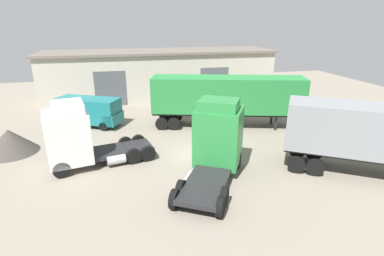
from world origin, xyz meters
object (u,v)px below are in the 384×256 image
at_px(tractor_unit_white, 76,137).
at_px(traffic_cone, 137,136).
at_px(tractor_unit_green, 217,140).
at_px(container_trailer_blue, 380,133).
at_px(gravel_pile, 10,141).
at_px(delivery_van_teal, 90,111).
at_px(container_trailer_green, 227,96).

bearing_deg(tractor_unit_white, traffic_cone, -147.59).
bearing_deg(tractor_unit_white, tractor_unit_green, 149.06).
xyz_separation_m(container_trailer_blue, gravel_pile, (-21.19, 8.21, -1.77)).
relative_size(container_trailer_blue, gravel_pile, 2.79).
bearing_deg(delivery_van_teal, container_trailer_blue, -10.80).
bearing_deg(container_trailer_green, container_trailer_blue, -46.30).
relative_size(delivery_van_teal, gravel_pile, 1.62).
xyz_separation_m(tractor_unit_white, traffic_cone, (3.68, 3.62, -1.65)).
distance_m(container_trailer_green, gravel_pile, 16.04).
height_order(tractor_unit_white, gravel_pile, tractor_unit_white).
xyz_separation_m(tractor_unit_white, gravel_pile, (-4.73, 3.18, -1.09)).
distance_m(delivery_van_teal, traffic_cone, 5.51).
relative_size(tractor_unit_white, traffic_cone, 11.85).
bearing_deg(container_trailer_blue, traffic_cone, 178.71).
distance_m(tractor_unit_white, container_trailer_blue, 17.22).
distance_m(container_trailer_blue, tractor_unit_green, 8.93).
distance_m(container_trailer_green, delivery_van_teal, 11.41).
relative_size(delivery_van_teal, tractor_unit_green, 0.85).
height_order(container_trailer_blue, gravel_pile, container_trailer_blue).
xyz_separation_m(tractor_unit_green, gravel_pile, (-12.59, 5.85, -1.24)).
bearing_deg(container_trailer_green, tractor_unit_green, -97.40).
relative_size(delivery_van_teal, container_trailer_blue, 0.58).
relative_size(container_trailer_green, gravel_pile, 3.58).
xyz_separation_m(delivery_van_teal, traffic_cone, (3.58, -4.06, -1.05)).
distance_m(tractor_unit_green, gravel_pile, 13.94).
bearing_deg(container_trailer_green, tractor_unit_white, -140.29).
relative_size(tractor_unit_white, gravel_pile, 1.88).
bearing_deg(delivery_van_teal, tractor_unit_white, -63.68).
height_order(delivery_van_teal, tractor_unit_green, tractor_unit_green).
xyz_separation_m(container_trailer_green, container_trailer_blue, (5.35, -10.01, -0.05)).
bearing_deg(container_trailer_blue, tractor_unit_green, -162.54).
height_order(delivery_van_teal, traffic_cone, delivery_van_teal).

